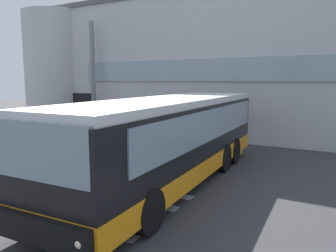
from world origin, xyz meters
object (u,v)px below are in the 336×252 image
object	(u,v)px
passenger_by_doorway	(105,121)
passenger_at_curb_edge	(116,120)
passenger_near_column	(101,118)
bus_main_foreground	(170,142)
safety_bollard_yellow	(240,144)
entry_support_column	(93,77)

from	to	relation	value
passenger_by_doorway	passenger_at_curb_edge	distance (m)	0.66
passenger_near_column	bus_main_foreground	bearing A→B (deg)	-37.91
bus_main_foreground	safety_bollard_yellow	bearing A→B (deg)	80.81
entry_support_column	passenger_at_curb_edge	bearing A→B (deg)	-19.42
passenger_near_column	passenger_by_doorway	bearing A→B (deg)	-40.20
passenger_by_doorway	safety_bollard_yellow	distance (m)	8.31
passenger_near_column	passenger_by_doorway	xyz separation A→B (m)	(1.02, -0.86, 0.00)
bus_main_foreground	passenger_near_column	world-z (taller)	bus_main_foreground
entry_support_column	safety_bollard_yellow	distance (m)	10.68
passenger_near_column	passenger_at_curb_edge	world-z (taller)	same
safety_bollard_yellow	entry_support_column	bearing A→B (deg)	169.89
entry_support_column	passenger_at_curb_edge	size ratio (longest dim) A/B	4.11
bus_main_foreground	passenger_at_curb_edge	bearing A→B (deg)	138.86
passenger_near_column	passenger_at_curb_edge	xyz separation A→B (m)	(1.63, -0.62, 0.03)
passenger_at_curb_edge	safety_bollard_yellow	world-z (taller)	passenger_at_curb_edge
passenger_at_curb_edge	passenger_near_column	bearing A→B (deg)	159.14
passenger_by_doorway	safety_bollard_yellow	size ratio (longest dim) A/B	1.86
entry_support_column	passenger_near_column	xyz separation A→B (m)	(0.80, -0.24, -2.51)
passenger_near_column	passenger_by_doorway	distance (m)	1.34
entry_support_column	passenger_by_doorway	world-z (taller)	entry_support_column
entry_support_column	passenger_near_column	bearing A→B (deg)	-16.39
passenger_by_doorway	bus_main_foreground	bearing A→B (deg)	-37.59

